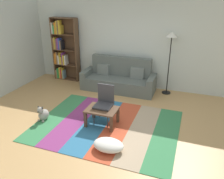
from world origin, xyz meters
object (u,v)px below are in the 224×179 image
object	(u,v)px
dog	(43,114)
standing_lamp	(171,43)
coffee_table	(102,112)
couch	(119,79)
tv_remote	(105,108)
pouf	(108,145)
bookshelf	(63,50)
folding_chair	(105,100)

from	to	relation	value
dog	standing_lamp	world-z (taller)	standing_lamp
dog	standing_lamp	size ratio (longest dim) A/B	0.22
coffee_table	standing_lamp	distance (m)	2.88
couch	coffee_table	distance (m)	2.16
standing_lamp	tv_remote	bearing A→B (deg)	-115.48
pouf	dog	size ratio (longest dim) A/B	1.53
bookshelf	coffee_table	size ratio (longest dim) A/B	2.98
pouf	dog	bearing A→B (deg)	163.86
coffee_table	folding_chair	bearing A→B (deg)	92.76
bookshelf	folding_chair	bearing A→B (deg)	-42.87
bookshelf	folding_chair	xyz separation A→B (m)	(2.39, -2.22, -0.50)
folding_chair	coffee_table	bearing A→B (deg)	-70.74
bookshelf	coffee_table	bearing A→B (deg)	-45.24
standing_lamp	folding_chair	xyz separation A→B (m)	(-1.17, -2.15, -1.00)
coffee_table	folding_chair	size ratio (longest dim) A/B	0.78
bookshelf	coffee_table	xyz separation A→B (m)	(2.40, -2.42, -0.70)
tv_remote	folding_chair	distance (m)	0.20
dog	standing_lamp	distance (m)	3.93
bookshelf	pouf	xyz separation A→B (m)	(2.87, -3.24, -0.92)
couch	pouf	bearing A→B (deg)	-75.46
pouf	standing_lamp	distance (m)	3.55
coffee_table	folding_chair	world-z (taller)	folding_chair
dog	folding_chair	size ratio (longest dim) A/B	0.44
pouf	tv_remote	world-z (taller)	tv_remote
couch	pouf	size ratio (longest dim) A/B	3.71
bookshelf	tv_remote	size ratio (longest dim) A/B	13.95
folding_chair	couch	bearing A→B (deg)	114.97
tv_remote	folding_chair	xyz separation A→B (m)	(-0.07, 0.16, 0.11)
dog	coffee_table	bearing A→B (deg)	11.14
couch	bookshelf	size ratio (longest dim) A/B	1.08
couch	folding_chair	bearing A→B (deg)	-81.53
couch	folding_chair	xyz separation A→B (m)	(0.29, -1.94, 0.20)
tv_remote	folding_chair	bearing A→B (deg)	91.38
coffee_table	standing_lamp	bearing A→B (deg)	63.82
couch	pouf	xyz separation A→B (m)	(0.77, -2.96, -0.22)
pouf	folding_chair	world-z (taller)	folding_chair
folding_chair	dog	bearing A→B (deg)	-144.61
pouf	dog	distance (m)	1.96
coffee_table	pouf	distance (m)	0.97
coffee_table	tv_remote	distance (m)	0.11
couch	dog	size ratio (longest dim) A/B	5.69
dog	tv_remote	distance (m)	1.53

